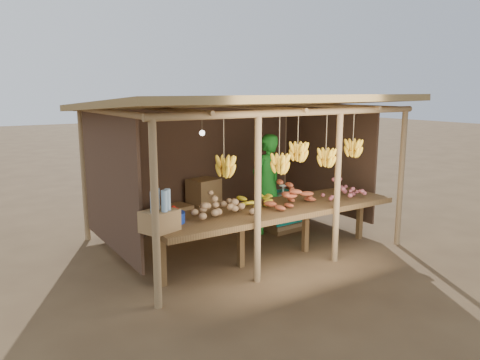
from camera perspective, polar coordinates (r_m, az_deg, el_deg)
ground at (r=7.87m, az=0.00°, el=-7.53°), size 60.00×60.00×0.00m
stall_structure at (r=7.40m, az=0.26°, el=6.41°), size 4.70×3.50×2.43m
counter at (r=6.91m, az=4.29°, el=-3.79°), size 3.90×1.05×0.80m
potato_heap at (r=6.34m, az=-2.89°, el=-2.86°), size 1.08×0.87×0.36m
sweet_potato_heap at (r=6.96m, az=6.14°, el=-1.69°), size 1.05×0.80×0.36m
onion_heap at (r=7.56m, az=12.39°, el=-0.88°), size 0.74×0.44×0.35m
banana_pile at (r=6.90m, az=2.01°, el=-1.77°), size 0.62×0.38×0.35m
tomato_basin at (r=6.13m, az=-8.52°, el=-4.41°), size 0.38×0.38×0.20m
bottle_box at (r=5.76m, az=-9.79°, el=-4.27°), size 0.50×0.44×0.52m
vendor at (r=8.18m, az=3.29°, el=-0.49°), size 0.69×0.51×1.75m
tarp_crate at (r=8.46m, az=5.07°, el=-3.74°), size 0.77×0.68×0.86m
carton_stack at (r=8.66m, az=-5.55°, el=-3.25°), size 1.20×0.53×0.85m
burlap_sacks at (r=8.31m, az=-11.35°, el=-4.83°), size 0.86×0.45×0.61m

